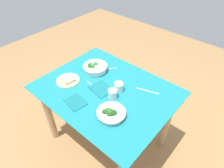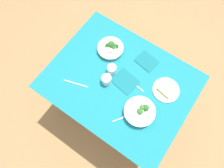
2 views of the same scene
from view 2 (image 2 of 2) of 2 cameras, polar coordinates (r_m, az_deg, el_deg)
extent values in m
plane|color=#9E7547|center=(2.53, 1.53, -5.98)|extent=(6.00, 6.00, 0.00)
cube|color=#197A84|center=(1.80, 2.14, 0.66)|extent=(1.19, 0.94, 0.01)
cube|color=tan|center=(1.81, 2.13, 0.48)|extent=(1.16, 0.91, 0.02)
cylinder|color=tan|center=(2.23, -14.11, -3.69)|extent=(0.07, 0.07, 0.75)
cylinder|color=tan|center=(2.08, 7.63, -18.63)|extent=(0.07, 0.07, 0.75)
cylinder|color=tan|center=(2.42, -3.07, 9.81)|extent=(0.07, 0.07, 0.75)
cylinder|color=tan|center=(2.28, 17.31, -2.75)|extent=(0.07, 0.07, 0.75)
cylinder|color=silver|center=(1.91, -0.42, 9.23)|extent=(0.20, 0.20, 0.04)
cylinder|color=silver|center=(1.89, -0.42, 9.57)|extent=(0.23, 0.23, 0.01)
sphere|color=#1E511E|center=(1.89, 1.14, 9.89)|extent=(0.04, 0.04, 0.04)
sphere|color=#1E511E|center=(1.89, -1.05, 10.00)|extent=(0.05, 0.05, 0.05)
sphere|color=#286023|center=(1.88, 0.42, 9.58)|extent=(0.05, 0.05, 0.05)
sphere|color=#286023|center=(1.88, -0.19, 10.34)|extent=(0.06, 0.06, 0.06)
cylinder|color=beige|center=(1.88, -0.25, 9.64)|extent=(0.09, 0.09, 0.01)
cylinder|color=white|center=(1.70, 7.22, -7.38)|extent=(0.22, 0.22, 0.05)
cylinder|color=white|center=(1.67, 7.35, -7.12)|extent=(0.24, 0.24, 0.01)
sphere|color=#3D7A33|center=(1.66, 8.06, -6.17)|extent=(0.05, 0.05, 0.05)
sphere|color=#33702D|center=(1.65, 7.32, -7.24)|extent=(0.05, 0.05, 0.05)
sphere|color=#286023|center=(1.66, 8.91, -6.27)|extent=(0.05, 0.05, 0.05)
cylinder|color=beige|center=(1.65, 7.16, -6.85)|extent=(0.07, 0.07, 0.01)
cylinder|color=#B7D684|center=(1.81, 14.07, -1.54)|extent=(0.22, 0.22, 0.01)
cube|color=#CCB284|center=(1.80, 14.20, -1.34)|extent=(0.14, 0.13, 0.02)
cylinder|color=silver|center=(1.79, -0.05, 3.88)|extent=(0.08, 0.08, 0.08)
cylinder|color=silver|center=(1.75, -1.48, 1.16)|extent=(0.08, 0.08, 0.08)
cube|color=#B7B7BC|center=(1.69, 1.38, -9.44)|extent=(0.05, 0.07, 0.00)
cube|color=#B7B7BC|center=(1.70, 3.07, -8.80)|extent=(0.03, 0.03, 0.00)
cube|color=#B7B7BC|center=(1.78, 7.39, -1.19)|extent=(0.08, 0.02, 0.00)
cube|color=#B7B7BC|center=(1.79, 6.00, -0.10)|extent=(0.03, 0.02, 0.00)
cube|color=#B7B7BC|center=(1.81, -9.59, 0.15)|extent=(0.20, 0.07, 0.00)
cube|color=#156870|center=(1.79, 3.51, 0.72)|extent=(0.22, 0.19, 0.01)
cube|color=#156870|center=(1.89, 9.13, 5.98)|extent=(0.19, 0.16, 0.01)
camera|label=1|loc=(2.04, -6.37, 54.78)|focal=31.52mm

